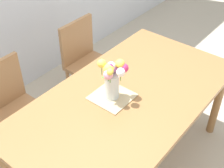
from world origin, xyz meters
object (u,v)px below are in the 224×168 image
at_px(dining_table, 127,105).
at_px(chair_right, 86,59).
at_px(flower_vase, 112,76).
at_px(chair_left, 12,106).

bearing_deg(dining_table, chair_right, 61.69).
bearing_deg(chair_right, flower_vase, 55.21).
distance_m(dining_table, flower_vase, 0.30).
bearing_deg(flower_vase, chair_right, 55.21).
height_order(dining_table, chair_left, chair_left).
bearing_deg(dining_table, chair_left, 118.31).
relative_size(dining_table, chair_right, 2.04).
bearing_deg(dining_table, flower_vase, 136.50).
relative_size(dining_table, flower_vase, 5.90).
distance_m(chair_left, chair_right, 0.90).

